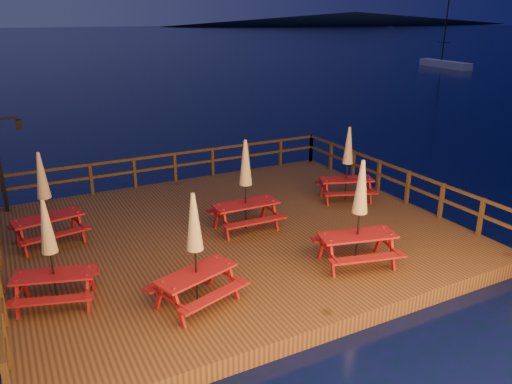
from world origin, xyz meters
TOP-DOWN VIEW (x-y plane):
  - ground at (0.00, 0.00)m, footprint 500.00×500.00m
  - deck at (0.00, 0.00)m, footprint 12.00×10.00m
  - deck_piles at (0.00, 0.00)m, footprint 11.44×9.44m
  - railing at (0.00, 1.78)m, footprint 11.80×9.75m
  - lamp_post at (-5.39, 4.55)m, footprint 0.85×0.18m
  - headland_right at (185.00, 230.00)m, footprint 230.40×86.40m
  - sailboat at (43.46, 32.52)m, footprint 2.30×7.93m
  - picnic_table_0 at (-4.62, 1.49)m, footprint 1.97×1.72m
  - picnic_table_1 at (-4.85, -1.72)m, footprint 1.97×1.78m
  - picnic_table_2 at (0.39, -0.09)m, footprint 1.84×1.53m
  - picnic_table_3 at (-2.24, -3.09)m, footprint 2.10×1.90m
  - picnic_table_4 at (1.83, -3.21)m, footprint 2.16×1.92m
  - picnic_table_5 at (4.33, 0.50)m, footprint 2.08×1.91m

SIDE VIEW (x-z plane):
  - deck_piles at x=0.00m, z-range -1.00..0.40m
  - ground at x=0.00m, z-range 0.00..0.00m
  - deck at x=0.00m, z-range 0.00..0.40m
  - sailboat at x=43.46m, z-range -5.43..6.20m
  - railing at x=0.00m, z-range 0.61..1.71m
  - picnic_table_1 at x=-4.85m, z-range 0.45..2.79m
  - picnic_table_5 at x=4.33m, z-range 0.45..2.88m
  - picnic_table_3 at x=-2.24m, z-range 0.45..2.93m
  - picnic_table_0 at x=-4.62m, z-range 0.45..2.95m
  - picnic_table_2 at x=0.39m, z-range 0.45..3.04m
  - picnic_table_4 at x=1.83m, z-range 0.45..3.09m
  - lamp_post at x=-5.39m, z-range 0.70..3.70m
  - headland_right at x=185.00m, z-range 0.00..7.00m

